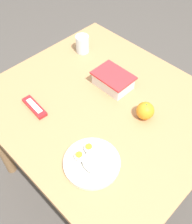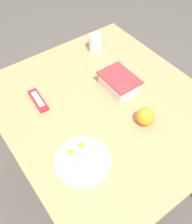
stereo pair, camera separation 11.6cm
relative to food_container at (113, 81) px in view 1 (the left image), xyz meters
The scene contains 7 objects.
ground_plane 0.80m from the food_container, 67.72° to the right, with size 10.00×10.00×0.00m, color #4C4742.
table 0.20m from the food_container, 67.72° to the right, with size 1.08×0.96×0.75m.
food_container is the anchor object (origin of this frame).
orange_fruit 0.25m from the food_container, 10.95° to the right, with size 0.08×0.08×0.08m.
rice_plate 0.46m from the food_container, 57.52° to the right, with size 0.23×0.23×0.06m.
candy_bar 0.41m from the food_container, 112.69° to the right, with size 0.16×0.06×0.02m.
drinking_glass 0.33m from the food_container, 164.76° to the left, with size 0.08×0.08×0.10m.
Camera 1 is at (0.58, -0.62, 1.69)m, focal length 42.00 mm.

